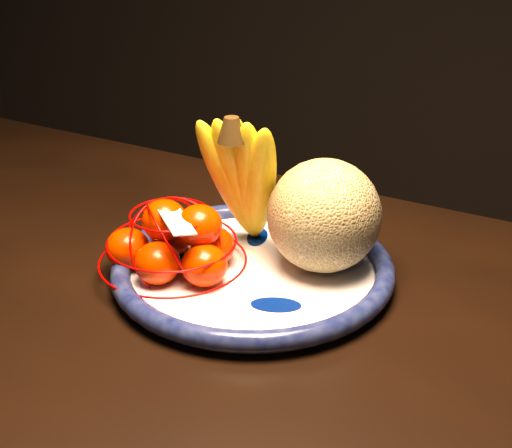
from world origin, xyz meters
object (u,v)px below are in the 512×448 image
at_px(banana_bunch, 244,175).
at_px(dining_table, 108,371).
at_px(fruit_bowl, 253,268).
at_px(cantaloupe, 324,216).
at_px(mandarin_bag, 176,244).

bearing_deg(banana_bunch, dining_table, -119.18).
bearing_deg(fruit_bowl, dining_table, -133.19).
height_order(dining_table, banana_bunch, banana_bunch).
distance_m(cantaloupe, mandarin_bag, 0.18).
distance_m(dining_table, banana_bunch, 0.29).
xyz_separation_m(fruit_bowl, cantaloupe, (0.08, 0.04, 0.07)).
bearing_deg(cantaloupe, fruit_bowl, -152.07).
xyz_separation_m(dining_table, cantaloupe, (0.20, 0.18, 0.17)).
xyz_separation_m(dining_table, mandarin_bag, (0.04, 0.10, 0.13)).
height_order(dining_table, cantaloupe, cantaloupe).
bearing_deg(banana_bunch, cantaloupe, -5.72).
relative_size(cantaloupe, banana_bunch, 0.68).
relative_size(cantaloupe, mandarin_bag, 0.66).
bearing_deg(dining_table, banana_bunch, 68.59).
distance_m(dining_table, cantaloupe, 0.32).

